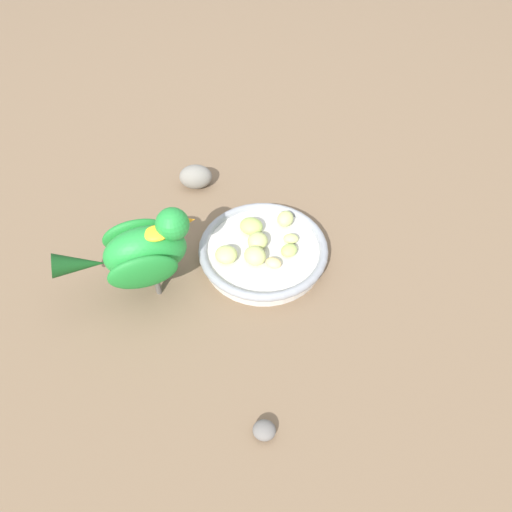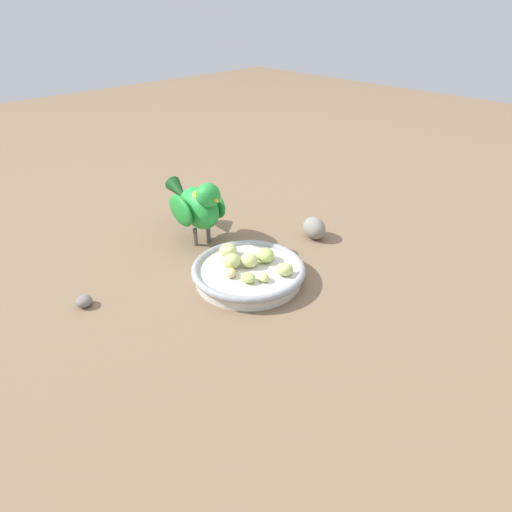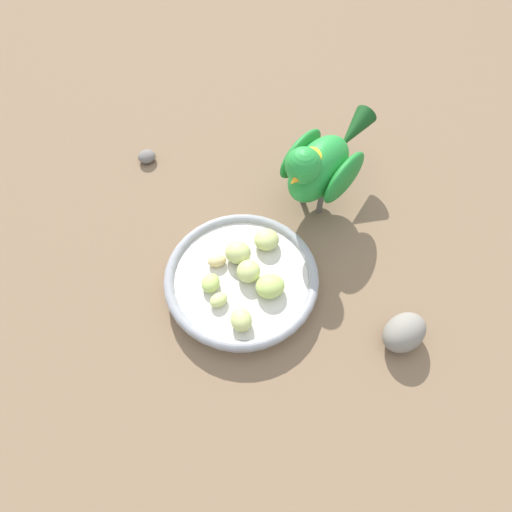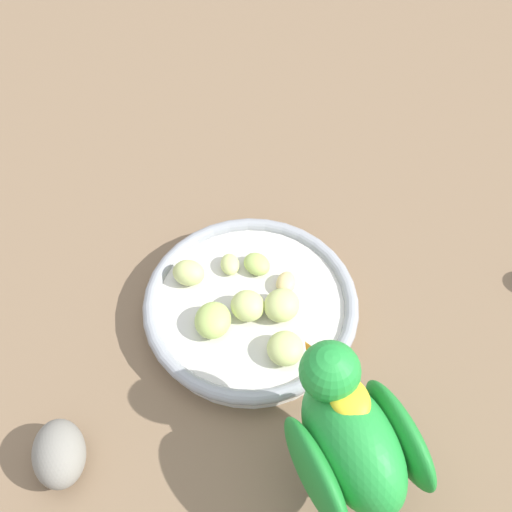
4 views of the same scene
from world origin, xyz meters
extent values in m
plane|color=#7A6047|center=(0.00, 0.00, 0.00)|extent=(4.00, 4.00, 0.00)
cylinder|color=beige|center=(-0.03, 0.02, 0.01)|extent=(0.20, 0.20, 0.03)
torus|color=#93969B|center=(-0.03, 0.02, 0.03)|extent=(0.22, 0.22, 0.01)
ellipsoid|color=#C6D17A|center=(-0.09, -0.01, 0.04)|extent=(0.04, 0.04, 0.02)
ellipsoid|color=#E5C67F|center=(-0.02, 0.06, 0.03)|extent=(0.03, 0.03, 0.01)
ellipsoid|color=#C6D17A|center=(-0.02, 0.01, 0.04)|extent=(0.04, 0.04, 0.03)
ellipsoid|color=#B2CC66|center=(-0.03, -0.02, 0.04)|extent=(0.05, 0.05, 0.02)
ellipsoid|color=#C6D17A|center=(0.04, 0.02, 0.04)|extent=(0.05, 0.05, 0.02)
ellipsoid|color=#C6D17A|center=(-0.07, 0.03, 0.03)|extent=(0.03, 0.03, 0.01)
ellipsoid|color=#B2CC66|center=(-0.06, 0.05, 0.03)|extent=(0.03, 0.03, 0.02)
ellipsoid|color=#C6D17A|center=(0.00, 0.04, 0.04)|extent=(0.04, 0.04, 0.03)
cylinder|color=#59544C|center=(0.15, -0.02, 0.02)|extent=(0.01, 0.01, 0.04)
cylinder|color=#59544C|center=(0.16, 0.01, 0.02)|extent=(0.01, 0.01, 0.04)
ellipsoid|color=green|center=(0.16, -0.01, 0.08)|extent=(0.14, 0.09, 0.09)
ellipsoid|color=#1E7F2D|center=(0.16, -0.05, 0.08)|extent=(0.10, 0.04, 0.06)
ellipsoid|color=#1E7F2D|center=(0.18, 0.03, 0.08)|extent=(0.10, 0.04, 0.06)
sphere|color=green|center=(0.11, 0.00, 0.13)|extent=(0.06, 0.06, 0.05)
cone|color=orange|center=(0.09, 0.00, 0.12)|extent=(0.03, 0.02, 0.02)
ellipsoid|color=yellow|center=(0.14, 0.00, 0.12)|extent=(0.05, 0.04, 0.01)
ellipsoid|color=gray|center=(0.00, -0.21, 0.02)|extent=(0.08, 0.07, 0.05)
camera|label=1|loc=(0.23, 0.48, 0.61)|focal=33.13mm
camera|label=2|loc=(-0.57, 0.53, 0.49)|focal=32.24mm
camera|label=3|loc=(-0.28, -0.13, 0.55)|focal=30.24mm
camera|label=4|loc=(0.29, -0.20, 0.65)|focal=51.27mm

